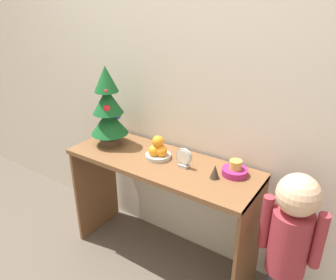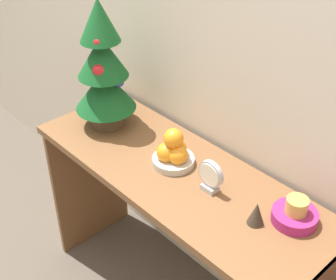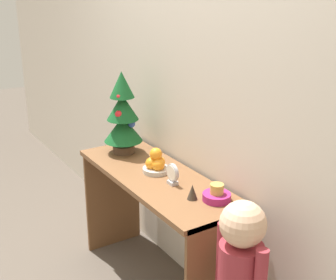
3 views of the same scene
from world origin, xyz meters
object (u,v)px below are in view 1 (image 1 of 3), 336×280
at_px(fruit_bowl, 158,150).
at_px(singing_bowl, 235,170).
at_px(mini_tree, 108,109).
at_px(desk_clock, 184,158).
at_px(child_figure, 290,236).
at_px(figurine, 215,172).

xyz_separation_m(fruit_bowl, singing_bowl, (0.48, 0.07, -0.02)).
bearing_deg(singing_bowl, mini_tree, -174.45).
distance_m(singing_bowl, desk_clock, 0.30).
bearing_deg(child_figure, mini_tree, 176.82).
distance_m(figurine, child_figure, 0.49).
bearing_deg(desk_clock, figurine, -3.34).
distance_m(fruit_bowl, child_figure, 0.88).
bearing_deg(fruit_bowl, figurine, -3.48).
xyz_separation_m(desk_clock, child_figure, (0.66, -0.07, -0.21)).
xyz_separation_m(mini_tree, desk_clock, (0.58, -0.00, -0.19)).
height_order(mini_tree, fruit_bowl, mini_tree).
bearing_deg(figurine, child_figure, -7.11).
distance_m(desk_clock, child_figure, 0.69).
xyz_separation_m(figurine, child_figure, (0.45, -0.06, -0.19)).
bearing_deg(desk_clock, fruit_bowl, 176.37).
relative_size(mini_tree, figurine, 6.56).
bearing_deg(figurine, mini_tree, 179.08).
distance_m(mini_tree, desk_clock, 0.61).
xyz_separation_m(fruit_bowl, figurine, (0.40, -0.02, -0.01)).
height_order(desk_clock, child_figure, child_figure).
bearing_deg(mini_tree, fruit_bowl, 1.73).
xyz_separation_m(mini_tree, singing_bowl, (0.86, 0.08, -0.22)).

